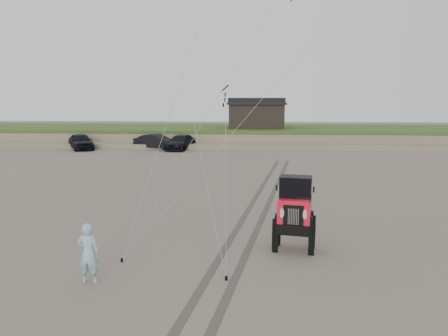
{
  "coord_description": "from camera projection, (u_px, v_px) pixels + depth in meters",
  "views": [
    {
      "loc": [
        1.63,
        -12.65,
        5.16
      ],
      "look_at": [
        0.59,
        3.0,
        2.6
      ],
      "focal_mm": 35.0,
      "sensor_mm": 36.0,
      "label": 1
    }
  ],
  "objects": [
    {
      "name": "man",
      "position": [
        88.0,
        253.0,
        12.11
      ],
      "size": [
        0.64,
        0.42,
        1.73
      ],
      "primitive_type": "imported",
      "rotation": [
        0.0,
        0.0,
        3.13
      ],
      "color": "#7FA4C4",
      "rests_on": "ground"
    },
    {
      "name": "cabin",
      "position": [
        256.0,
        114.0,
        49.18
      ],
      "size": [
        6.4,
        5.4,
        3.35
      ],
      "color": "black",
      "rests_on": "dune_ridge"
    },
    {
      "name": "jeep",
      "position": [
        294.0,
        222.0,
        14.69
      ],
      "size": [
        3.24,
        5.75,
        2.02
      ],
      "primitive_type": null,
      "rotation": [
        0.0,
        0.0,
        -0.17
      ],
      "color": "red",
      "rests_on": "ground"
    },
    {
      "name": "truck_c",
      "position": [
        180.0,
        142.0,
        43.28
      ],
      "size": [
        2.96,
        5.23,
        1.43
      ],
      "primitive_type": "imported",
      "rotation": [
        0.0,
        0.0,
        -0.2
      ],
      "color": "black",
      "rests_on": "ground"
    },
    {
      "name": "truck_b",
      "position": [
        156.0,
        142.0,
        43.63
      ],
      "size": [
        4.81,
        2.84,
        1.5
      ],
      "primitive_type": "imported",
      "rotation": [
        0.0,
        0.0,
        1.27
      ],
      "color": "black",
      "rests_on": "ground"
    },
    {
      "name": "truck_a",
      "position": [
        81.0,
        141.0,
        43.39
      ],
      "size": [
        4.13,
        4.98,
        1.6
      ],
      "primitive_type": "imported",
      "rotation": [
        0.0,
        0.0,
        0.57
      ],
      "color": "black",
      "rests_on": "ground"
    },
    {
      "name": "stake_aux",
      "position": [
        226.0,
        278.0,
        12.41
      ],
      "size": [
        0.08,
        0.08,
        0.12
      ],
      "primitive_type": "cylinder",
      "color": "black",
      "rests_on": "ground"
    },
    {
      "name": "stake_main",
      "position": [
        122.0,
        260.0,
        13.79
      ],
      "size": [
        0.08,
        0.08,
        0.12
      ],
      "primitive_type": "cylinder",
      "color": "black",
      "rests_on": "ground"
    },
    {
      "name": "ground",
      "position": [
        198.0,
        267.0,
        13.4
      ],
      "size": [
        160.0,
        160.0,
        0.0
      ],
      "primitive_type": "plane",
      "color": "#6B6054",
      "rests_on": "ground"
    },
    {
      "name": "dune_ridge",
      "position": [
        239.0,
        135.0,
        50.2
      ],
      "size": [
        160.0,
        14.25,
        1.73
      ],
      "color": "#7A6B54",
      "rests_on": "ground"
    },
    {
      "name": "tire_tracks",
      "position": [
        260.0,
        205.0,
        21.14
      ],
      "size": [
        5.22,
        29.74,
        0.01
      ],
      "color": "#4C443D",
      "rests_on": "ground"
    }
  ]
}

